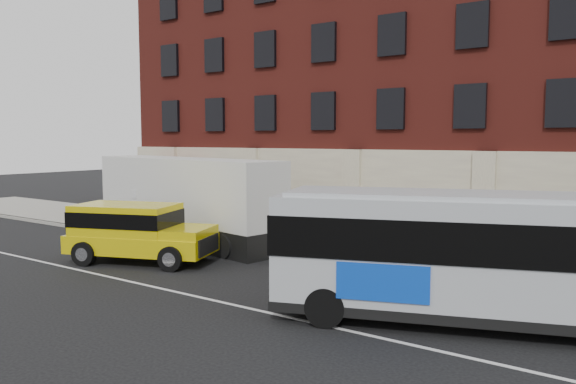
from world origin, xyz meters
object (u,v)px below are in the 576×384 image
Objects in this scene: yellow_suv at (135,229)px; shipping_container at (185,200)px; city_bus at (522,255)px; sign_pole at (136,207)px.

shipping_container reaches higher than yellow_suv.
shipping_container is at bearing 166.30° from city_bus.
shipping_container is (-15.37, 3.75, 0.03)m from city_bus.
city_bus is at bearing -13.70° from shipping_container.
sign_pole is 18.24m from city_bus.
city_bus is 13.74m from yellow_suv.
sign_pole is 0.20× the size of city_bus.
city_bus reaches higher than yellow_suv.
yellow_suv is 4.57m from shipping_container.
sign_pole is 0.22× the size of shipping_container.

